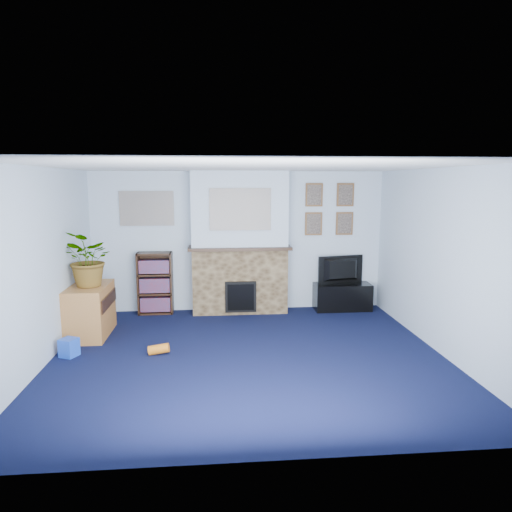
{
  "coord_description": "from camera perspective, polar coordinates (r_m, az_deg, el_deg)",
  "views": [
    {
      "loc": [
        -0.4,
        -5.58,
        2.21
      ],
      "look_at": [
        0.17,
        0.88,
        1.16
      ],
      "focal_mm": 32.0,
      "sensor_mm": 36.0,
      "label": 1
    }
  ],
  "objects": [
    {
      "name": "wall_right",
      "position": [
        6.37,
        22.11,
        -0.64
      ],
      "size": [
        0.04,
        4.5,
        2.4
      ],
      "primitive_type": "cube",
      "color": "silver",
      "rests_on": "ground"
    },
    {
      "name": "portrait_bl",
      "position": [
        8.02,
        7.2,
        4.02
      ],
      "size": [
        0.3,
        0.03,
        0.4
      ],
      "primitive_type": "cube",
      "color": "brown",
      "rests_on": "wall_back"
    },
    {
      "name": "ceiling",
      "position": [
        5.59,
        -0.98,
        11.11
      ],
      "size": [
        5.0,
        4.5,
        0.01
      ],
      "primitive_type": "cube",
      "color": "white",
      "rests_on": "wall_back"
    },
    {
      "name": "portrait_br",
      "position": [
        8.16,
        10.99,
        4.01
      ],
      "size": [
        0.3,
        0.03,
        0.4
      ],
      "primitive_type": "cube",
      "color": "brown",
      "rests_on": "wall_back"
    },
    {
      "name": "mantel_candle",
      "position": [
        7.67,
        -0.37,
        1.83
      ],
      "size": [
        0.05,
        0.05,
        0.14
      ],
      "primitive_type": "cylinder",
      "color": "#B2BFC6",
      "rests_on": "chimney_breast"
    },
    {
      "name": "collage_left",
      "position": [
        7.91,
        -13.5,
        5.8
      ],
      "size": [
        0.9,
        0.03,
        0.58
      ],
      "primitive_type": "cube",
      "color": "gray",
      "rests_on": "wall_back"
    },
    {
      "name": "bookshelf",
      "position": [
        7.94,
        -12.46,
        -3.48
      ],
      "size": [
        0.58,
        0.28,
        1.05
      ],
      "color": "black",
      "rests_on": "ground"
    },
    {
      "name": "mantel_clock",
      "position": [
        7.65,
        -2.4,
        1.73
      ],
      "size": [
        0.1,
        0.06,
        0.14
      ],
      "primitive_type": "cube",
      "color": "gold",
      "rests_on": "chimney_breast"
    },
    {
      "name": "toy_block",
      "position": [
        6.43,
        -22.33,
        -10.59
      ],
      "size": [
        0.26,
        0.26,
        0.24
      ],
      "primitive_type": "cube",
      "rotation": [
        0.0,
        0.0,
        -0.43
      ],
      "color": "blue",
      "rests_on": "ground"
    },
    {
      "name": "mantel_teddy",
      "position": [
        7.64,
        -5.71,
        1.65
      ],
      "size": [
        0.13,
        0.13,
        0.13
      ],
      "primitive_type": "sphere",
      "color": "gray",
      "rests_on": "chimney_breast"
    },
    {
      "name": "green_crate",
      "position": [
        7.15,
        -20.46,
        -8.25
      ],
      "size": [
        0.35,
        0.29,
        0.27
      ],
      "primitive_type": "cube",
      "rotation": [
        0.0,
        0.0,
        0.06
      ],
      "color": "#198C26",
      "rests_on": "ground"
    },
    {
      "name": "television",
      "position": [
        8.08,
        10.79,
        -1.73
      ],
      "size": [
        0.84,
        0.27,
        0.48
      ],
      "primitive_type": "imported",
      "rotation": [
        0.0,
        0.0,
        3.34
      ],
      "color": "black",
      "rests_on": "tv_stand"
    },
    {
      "name": "collage_main",
      "position": [
        7.43,
        -1.99,
        5.85
      ],
      "size": [
        1.0,
        0.03,
        0.68
      ],
      "primitive_type": "cube",
      "color": "gray",
      "rests_on": "chimney_breast"
    },
    {
      "name": "wall_left",
      "position": [
        6.04,
        -25.33,
        -1.34
      ],
      "size": [
        0.04,
        4.5,
        2.4
      ],
      "primitive_type": "cube",
      "color": "silver",
      "rests_on": "ground"
    },
    {
      "name": "mantel_can",
      "position": [
        7.72,
        2.87,
        1.71
      ],
      "size": [
        0.06,
        0.06,
        0.12
      ],
      "primitive_type": "cylinder",
      "color": "blue",
      "rests_on": "chimney_breast"
    },
    {
      "name": "floor",
      "position": [
        6.01,
        -0.92,
        -12.4
      ],
      "size": [
        5.0,
        4.5,
        0.01
      ],
      "primitive_type": "cube",
      "color": "black",
      "rests_on": "ground"
    },
    {
      "name": "toy_ball",
      "position": [
        6.88,
        -21.57,
        -9.44
      ],
      "size": [
        0.16,
        0.16,
        0.16
      ],
      "primitive_type": "sphere",
      "color": "red",
      "rests_on": "ground"
    },
    {
      "name": "wall_back",
      "position": [
        7.9,
        -2.13,
        1.82
      ],
      "size": [
        5.0,
        0.04,
        2.4
      ],
      "primitive_type": "cube",
      "color": "silver",
      "rests_on": "ground"
    },
    {
      "name": "wall_front",
      "position": [
        3.5,
        1.74,
        -7.62
      ],
      "size": [
        5.0,
        0.04,
        2.4
      ],
      "primitive_type": "cube",
      "color": "silver",
      "rests_on": "ground"
    },
    {
      "name": "tv_stand",
      "position": [
        8.16,
        10.72,
        -5.07
      ],
      "size": [
        0.98,
        0.41,
        0.46
      ],
      "primitive_type": "cube",
      "color": "black",
      "rests_on": "ground"
    },
    {
      "name": "portrait_tl",
      "position": [
        7.99,
        7.27,
        7.59
      ],
      "size": [
        0.3,
        0.03,
        0.4
      ],
      "primitive_type": "cube",
      "color": "brown",
      "rests_on": "wall_back"
    },
    {
      "name": "potted_plant",
      "position": [
        6.88,
        -20.08,
        -0.35
      ],
      "size": [
        0.95,
        0.95,
        0.8
      ],
      "primitive_type": "imported",
      "rotation": [
        0.0,
        0.0,
        5.48
      ],
      "color": "#26661E",
      "rests_on": "sideboard"
    },
    {
      "name": "chimney_breast",
      "position": [
        7.7,
        -2.05,
        1.51
      ],
      "size": [
        1.72,
        0.5,
        2.4
      ],
      "color": "brown",
      "rests_on": "ground"
    },
    {
      "name": "portrait_tr",
      "position": [
        8.13,
        11.1,
        7.52
      ],
      "size": [
        0.3,
        0.03,
        0.4
      ],
      "primitive_type": "cube",
      "color": "brown",
      "rests_on": "wall_back"
    },
    {
      "name": "toy_tube",
      "position": [
        6.18,
        -12.05,
        -11.32
      ],
      "size": [
        0.28,
        0.12,
        0.16
      ],
      "primitive_type": "cylinder",
      "rotation": [
        0.0,
        1.43,
        0.0
      ],
      "color": "orange",
      "rests_on": "ground"
    },
    {
      "name": "sideboard",
      "position": [
        7.11,
        -20.02,
        -6.57
      ],
      "size": [
        0.53,
        0.95,
        0.74
      ],
      "primitive_type": "cube",
      "color": "#A76B35",
      "rests_on": "ground"
    }
  ]
}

